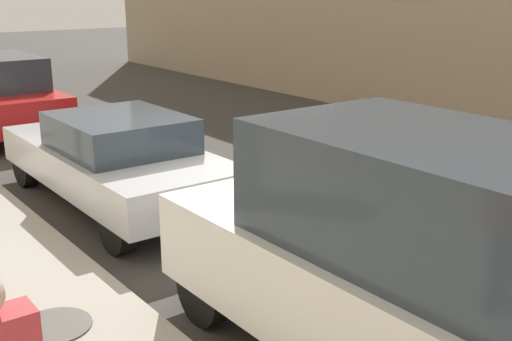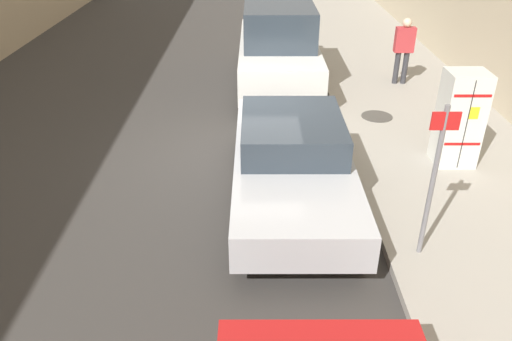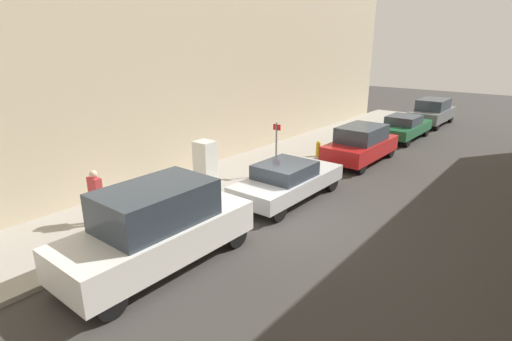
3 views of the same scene
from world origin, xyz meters
The scene contains 4 objects.
ground_plane centered at (0.00, 0.00, 0.00)m, with size 80.00×80.00×0.00m, color #383533.
manhole_cover centered at (-3.09, -1.68, 0.14)m, with size 0.70×0.70×0.02m, color #47443F.
parked_van_white centered at (-0.92, -4.20, 1.07)m, with size 2.00×5.10×2.16m.
parked_sedan_silver centered at (-0.92, 1.53, 0.74)m, with size 1.88×4.71×1.41m.
Camera 1 is at (-4.80, -7.12, 3.23)m, focal length 45.00 mm.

